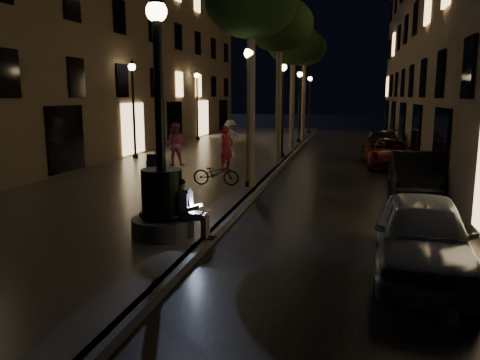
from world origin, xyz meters
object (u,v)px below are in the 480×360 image
(tree_near, at_px, (251,2))
(lamp_curb_a, at_px, (249,97))
(car_front, at_px, (423,235))
(tree_second, at_px, (280,26))
(pedestrian_white, at_px, (231,138))
(lamp_left_c, at_px, (197,96))
(lamp_left_b, at_px, (133,97))
(lamp_curb_c, at_px, (299,96))
(pedestrian_pink, at_px, (175,144))
(bicycle, at_px, (216,173))
(car_third, at_px, (390,153))
(car_second, at_px, (413,172))
(car_rear, at_px, (382,144))
(seated_man_laptop, at_px, (188,206))
(lamp_curb_d, at_px, (310,96))
(fountain_lamppost, at_px, (162,191))
(lamp_curb_b, at_px, (283,97))
(pedestrian_red, at_px, (227,149))
(tree_third, at_px, (293,45))
(tree_far, at_px, (305,49))
(stroller, at_px, (154,166))

(tree_near, bearing_deg, lamp_curb_a, 180.00)
(lamp_curb_a, height_order, car_front, lamp_curb_a)
(tree_second, height_order, pedestrian_white, tree_second)
(lamp_left_c, xyz_separation_m, pedestrian_white, (4.51, -8.38, -2.10))
(tree_second, height_order, lamp_left_b, tree_second)
(lamp_curb_c, xyz_separation_m, pedestrian_pink, (-4.25, -11.87, -2.08))
(pedestrian_white, bearing_deg, bicycle, 59.22)
(tree_second, xyz_separation_m, pedestrian_pink, (-4.35, -1.87, -5.18))
(car_third, distance_m, bicycle, 9.60)
(bicycle, bearing_deg, car_second, -82.20)
(tree_near, height_order, car_rear, tree_near)
(seated_man_laptop, relative_size, lamp_curb_a, 0.27)
(car_rear, bearing_deg, lamp_curb_d, 116.53)
(fountain_lamppost, bearing_deg, lamp_left_c, 106.22)
(tree_second, bearing_deg, car_front, -69.82)
(lamp_curb_c, xyz_separation_m, car_third, (5.17, -8.81, -2.58))
(car_rear, bearing_deg, lamp_curb_b, -144.01)
(pedestrian_red, bearing_deg, tree_second, -0.00)
(lamp_curb_d, relative_size, car_second, 1.16)
(car_third, distance_m, car_rear, 3.81)
(tree_third, distance_m, car_front, 19.84)
(tree_far, xyz_separation_m, pedestrian_white, (-2.67, -10.38, -5.29))
(seated_man_laptop, relative_size, lamp_curb_b, 0.27)
(tree_third, xyz_separation_m, stroller, (-3.43, -12.09, -5.34))
(lamp_curb_d, xyz_separation_m, lamp_left_c, (-7.10, -8.00, 0.00))
(stroller, distance_m, car_front, 10.35)
(car_third, relative_size, bicycle, 2.92)
(tree_second, distance_m, tree_far, 12.00)
(lamp_curb_c, xyz_separation_m, pedestrian_white, (-2.59, -8.38, -2.10))
(tree_near, bearing_deg, car_rear, 65.54)
(lamp_curb_a, xyz_separation_m, stroller, (-3.43, -0.09, -2.44))
(pedestrian_red, distance_m, pedestrian_white, 4.61)
(lamp_left_b, bearing_deg, lamp_left_c, 90.00)
(lamp_curb_a, height_order, bicycle, lamp_curb_a)
(car_rear, bearing_deg, car_third, -82.93)
(car_front, distance_m, pedestrian_white, 15.90)
(tree_near, xyz_separation_m, tree_second, (0.05, 6.00, 0.10))
(fountain_lamppost, xyz_separation_m, pedestrian_pink, (-3.55, 10.13, -0.06))
(tree_third, distance_m, stroller, 13.66)
(car_second, bearing_deg, fountain_lamppost, -129.02)
(lamp_curb_c, bearing_deg, lamp_curb_d, 90.00)
(lamp_curb_c, bearing_deg, car_third, -59.60)
(fountain_lamppost, bearing_deg, car_third, 66.00)
(tree_second, bearing_deg, lamp_left_b, 180.00)
(lamp_left_c, bearing_deg, tree_second, -54.25)
(lamp_left_c, bearing_deg, fountain_lamppost, -73.78)
(lamp_left_c, relative_size, pedestrian_white, 2.57)
(lamp_curb_b, xyz_separation_m, lamp_curb_d, (0.00, 16.00, 0.00))
(car_rear, bearing_deg, seated_man_laptop, -101.53)
(pedestrian_red, height_order, bicycle, pedestrian_red)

